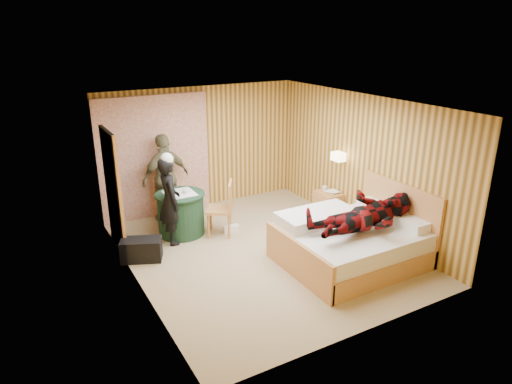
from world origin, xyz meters
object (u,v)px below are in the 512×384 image
chair_far (167,194)px  man_on_bed (368,206)px  man_at_table (166,178)px  bed (353,241)px  woman_standing (170,201)px  duffel_bag (141,250)px  chair_near (224,205)px  round_table (181,213)px  nightstand (328,205)px  wall_lamp (338,157)px

chair_far → man_on_bed: 3.91m
man_at_table → bed: bearing=108.9°
woman_standing → man_at_table: size_ratio=0.90×
bed → duffel_bag: (-2.97, 1.70, -0.16)m
bed → woman_standing: (-2.31, 2.09, 0.43)m
woman_standing → man_at_table: (0.28, 1.00, 0.09)m
bed → chair_near: bed is taller
chair_near → duffel_bag: 1.67m
chair_far → round_table: bearing=-94.1°
chair_far → man_on_bed: (2.07, -3.28, 0.48)m
woman_standing → man_at_table: bearing=-12.5°
duffel_bag → man_on_bed: size_ratio=0.36×
nightstand → duffel_bag: (-3.73, 0.07, -0.09)m
round_table → duffel_bag: round_table is taller
wall_lamp → nightstand: size_ratio=0.47×
round_table → chair_near: size_ratio=0.89×
nightstand → round_table: size_ratio=0.62×
bed → woman_standing: bearing=137.9°
nightstand → duffel_bag: nightstand is taller
bed → chair_near: bearing=125.3°
bed → chair_far: bed is taller
man_at_table → man_on_bed: size_ratio=0.97×
nightstand → woman_standing: 3.15m
nightstand → man_at_table: size_ratio=0.32×
nightstand → chair_near: 2.17m
wall_lamp → woman_standing: bearing=168.2°
wall_lamp → duffel_bag: (-3.77, 0.26, -1.12)m
bed → duffel_bag: bed is taller
wall_lamp → nightstand: (-0.04, 0.18, -1.03)m
duffel_bag → man_on_bed: 3.66m
chair_near → man_at_table: 1.37m
bed → nightstand: bearing=64.9°
nightstand → chair_far: chair_far is taller
round_table → chair_near: (0.67, -0.42, 0.18)m
wall_lamp → woman_standing: woman_standing is taller
duffel_bag → man_on_bed: bearing=-8.9°
chair_near → nightstand: bearing=112.2°
bed → round_table: size_ratio=2.44×
round_table → chair_far: (-0.01, 0.70, 0.14)m
wall_lamp → man_at_table: 3.31m
nightstand → round_table: 2.89m
bed → man_at_table: (-2.03, 3.09, 0.52)m
man_at_table → man_on_bed: man_on_bed is taller
duffel_bag → chair_near: bearing=31.9°
woman_standing → nightstand: bearing=-95.5°
man_at_table → chair_far: bearing=66.7°
chair_far → woman_standing: 1.02m
bed → chair_far: size_ratio=2.34×
wall_lamp → nightstand: bearing=103.3°
chair_far → woman_standing: woman_standing is taller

